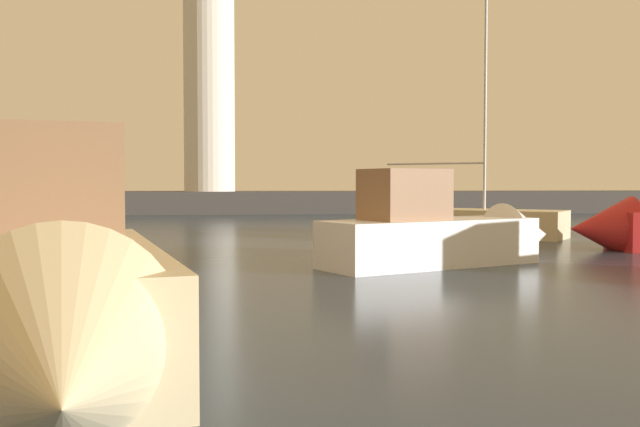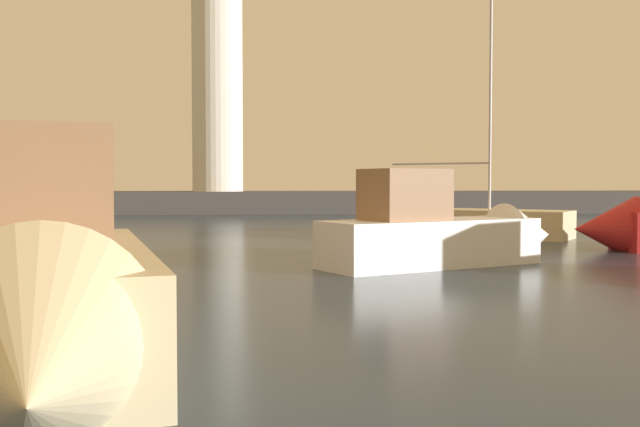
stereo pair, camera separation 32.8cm
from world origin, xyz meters
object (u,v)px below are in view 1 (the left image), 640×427
(motorboat_3, at_px, (64,290))
(lighthouse, at_px, (209,76))
(sailboat_moored, at_px, (466,222))
(mooring_buoy, at_px, (39,267))
(motorboat_0, at_px, (452,233))

(motorboat_3, bearing_deg, lighthouse, 91.36)
(lighthouse, relative_size, sailboat_moored, 1.51)
(mooring_buoy, bearing_deg, lighthouse, 88.32)
(mooring_buoy, bearing_deg, sailboat_moored, 46.99)
(sailboat_moored, distance_m, mooring_buoy, 19.92)
(motorboat_0, xyz_separation_m, sailboat_moored, (3.48, 10.42, -0.25))
(motorboat_0, bearing_deg, mooring_buoy, -157.72)
(lighthouse, relative_size, motorboat_3, 1.97)
(motorboat_3, relative_size, sailboat_moored, 0.76)
(motorboat_0, relative_size, sailboat_moored, 0.65)
(lighthouse, distance_m, sailboat_moored, 29.28)
(lighthouse, distance_m, mooring_buoy, 40.47)
(lighthouse, distance_m, motorboat_3, 46.90)
(motorboat_3, xyz_separation_m, sailboat_moored, (11.34, 21.26, -0.36))
(motorboat_0, bearing_deg, motorboat_3, -125.95)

